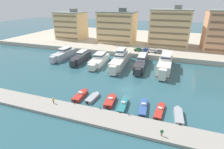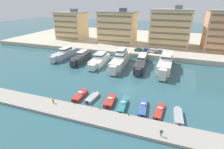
{
  "view_description": "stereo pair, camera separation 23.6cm",
  "coord_description": "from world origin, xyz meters",
  "views": [
    {
      "loc": [
        11.23,
        -45.67,
        24.91
      ],
      "look_at": [
        -6.29,
        4.11,
        2.5
      ],
      "focal_mm": 28.0,
      "sensor_mm": 36.0,
      "label": 1
    },
    {
      "loc": [
        11.46,
        -45.59,
        24.91
      ],
      "look_at": [
        -6.29,
        4.11,
        2.5
      ],
      "focal_mm": 28.0,
      "sensor_mm": 36.0,
      "label": 2
    }
  ],
  "objects": [
    {
      "name": "pedestrian_mid_deck",
      "position": [
        -15.52,
        -14.6,
        1.66
      ],
      "size": [
        0.61,
        0.3,
        1.61
      ],
      "color": "#4C515B",
      "rests_on": "pier_dock"
    },
    {
      "name": "pedestrian_near_edge",
      "position": [
        11.47,
        -17.47,
        1.64
      ],
      "size": [
        0.6,
        0.24,
        1.56
      ],
      "color": "#7A6B56",
      "rests_on": "pier_dock"
    },
    {
      "name": "motorboat_blue_center",
      "position": [
        6.37,
        -8.56,
        0.49
      ],
      "size": [
        2.43,
        8.05,
        1.51
      ],
      "color": "#33569E",
      "rests_on": "ground"
    },
    {
      "name": "motorboat_red_center_right",
      "position": [
        10.35,
        -8.64,
        0.4
      ],
      "size": [
        2.22,
        7.47,
        1.23
      ],
      "color": "red",
      "rests_on": "ground"
    },
    {
      "name": "apartment_block_mid_left",
      "position": [
        8.56,
        54.69,
        11.56
      ],
      "size": [
        20.24,
        16.0,
        20.75
      ],
      "color": "#E0BC84",
      "rests_on": "quay_promenade"
    },
    {
      "name": "motorboat_red_mid_left",
      "position": [
        -2.34,
        -8.53,
        0.54
      ],
      "size": [
        2.71,
        6.56,
        1.44
      ],
      "color": "red",
      "rests_on": "ground"
    },
    {
      "name": "yacht_ivory_center_right",
      "position": [
        9.52,
        20.81,
        2.56
      ],
      "size": [
        5.05,
        22.91,
        7.93
      ],
      "color": "silver",
      "rests_on": "ground"
    },
    {
      "name": "car_blue_left",
      "position": [
        -0.66,
        36.57,
        3.11
      ],
      "size": [
        4.12,
        1.97,
        1.8
      ],
      "color": "#28428E",
      "rests_on": "quay_promenade"
    },
    {
      "name": "bollard_west",
      "position": [
        -10.39,
        -13.11,
        1.04
      ],
      "size": [
        0.2,
        0.2,
        0.61
      ],
      "color": "#2D2D33",
      "rests_on": "pier_dock"
    },
    {
      "name": "yacht_silver_far_left",
      "position": [
        -35.85,
        20.6,
        1.92
      ],
      "size": [
        4.75,
        17.12,
        6.52
      ],
      "color": "silver",
      "rests_on": "ground"
    },
    {
      "name": "ground_plane",
      "position": [
        0.0,
        0.0,
        0.0
      ],
      "size": [
        400.0,
        400.0,
        0.0
      ],
      "primitive_type": "plane",
      "color": "#2D5B66"
    },
    {
      "name": "motorboat_red_far_left",
      "position": [
        -11.24,
        -8.53,
        0.51
      ],
      "size": [
        2.25,
        6.94,
        1.54
      ],
      "color": "red",
      "rests_on": "ground"
    },
    {
      "name": "bollard_east_mid",
      "position": [
        3.85,
        -13.11,
        1.04
      ],
      "size": [
        0.2,
        0.2,
        0.61
      ],
      "color": "#2D2D33",
      "rests_on": "pier_dock"
    },
    {
      "name": "apartment_block_left",
      "position": [
        -20.27,
        52.88,
        10.74
      ],
      "size": [
        20.87,
        13.91,
        19.09
      ],
      "color": "#E0BC84",
      "rests_on": "quay_promenade"
    },
    {
      "name": "motorboat_teal_center_left",
      "position": [
        1.42,
        -9.42,
        0.49
      ],
      "size": [
        2.16,
        7.24,
        1.46
      ],
      "color": "teal",
      "rests_on": "ground"
    },
    {
      "name": "motorboat_grey_left",
      "position": [
        -7.5,
        -8.45,
        0.43
      ],
      "size": [
        2.37,
        6.06,
        0.88
      ],
      "color": "#9EA3A8",
      "rests_on": "ground"
    },
    {
      "name": "car_green_far_left",
      "position": [
        -4.03,
        36.45,
        3.11
      ],
      "size": [
        4.18,
        2.08,
        1.8
      ],
      "color": "#2D6642",
      "rests_on": "quay_promenade"
    },
    {
      "name": "yacht_charcoal_center",
      "position": [
        0.23,
        21.4,
        1.89
      ],
      "size": [
        4.87,
        22.11,
        6.46
      ],
      "color": "#333338",
      "rests_on": "ground"
    },
    {
      "name": "yacht_ivory_mid_left",
      "position": [
        -17.14,
        18.52,
        1.8
      ],
      "size": [
        5.79,
        17.82,
        6.35
      ],
      "color": "silver",
      "rests_on": "ground"
    },
    {
      "name": "apartment_block_far_left",
      "position": [
        -50.89,
        53.1,
        10.35
      ],
      "size": [
        17.07,
        13.88,
        18.3
      ],
      "color": "#E0BC84",
      "rests_on": "quay_promenade"
    },
    {
      "name": "yacht_ivory_center_left",
      "position": [
        -8.06,
        19.47,
        2.53
      ],
      "size": [
        5.31,
        22.51,
        8.62
      ],
      "color": "silver",
      "rests_on": "ground"
    },
    {
      "name": "quay_promenade",
      "position": [
        0.0,
        66.93,
        1.07
      ],
      "size": [
        180.0,
        70.0,
        2.14
      ],
      "primitive_type": "cube",
      "color": "#BCB29E",
      "rests_on": "ground"
    },
    {
      "name": "car_grey_center_left",
      "position": [
        5.81,
        35.94,
        3.11
      ],
      "size": [
        4.13,
        1.97,
        1.8
      ],
      "color": "slate",
      "rests_on": "quay_promenade"
    },
    {
      "name": "yacht_charcoal_left",
      "position": [
        -26.2,
        19.43,
        1.78
      ],
      "size": [
        4.65,
        17.3,
        6.18
      ],
      "color": "#333338",
      "rests_on": "ground"
    },
    {
      "name": "bollard_west_mid",
      "position": [
        -3.27,
        -13.11,
        1.04
      ],
      "size": [
        0.2,
        0.2,
        0.61
      ],
      "color": "#2D2D33",
      "rests_on": "pier_dock"
    },
    {
      "name": "motorboat_grey_mid_right",
      "position": [
        14.63,
        -9.47,
        0.54
      ],
      "size": [
        2.27,
        7.17,
        1.09
      ],
      "color": "#9EA3A8",
      "rests_on": "ground"
    },
    {
      "name": "pier_dock",
      "position": [
        0.0,
        -15.8,
        0.35
      ],
      "size": [
        120.0,
        5.88,
        0.71
      ],
      "primitive_type": "cube",
      "color": "#9E998E",
      "rests_on": "ground"
    },
    {
      "name": "car_white_mid_left",
      "position": [
        2.39,
        36.36,
        3.11
      ],
      "size": [
        4.12,
        1.95,
        1.8
      ],
      "color": "white",
      "rests_on": "quay_promenade"
    }
  ]
}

